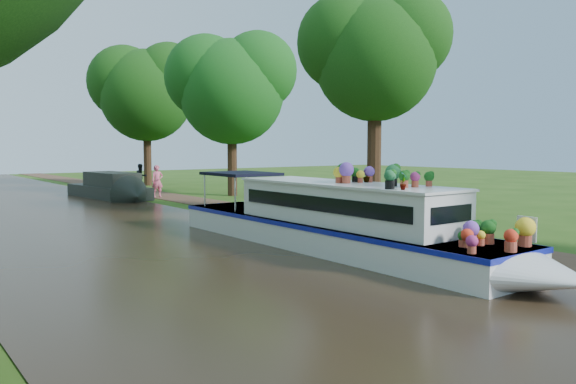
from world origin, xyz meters
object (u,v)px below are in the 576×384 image
at_px(second_boat, 111,188).
at_px(pedestrian_dark, 141,177).
at_px(plant_boat, 344,221).
at_px(pedestrian_pink, 157,181).
at_px(sandwich_board, 438,230).

height_order(second_boat, pedestrian_dark, pedestrian_dark).
distance_m(plant_boat, pedestrian_dark, 24.33).
xyz_separation_m(plant_boat, second_boat, (0.50, 19.24, -0.28)).
xyz_separation_m(plant_boat, pedestrian_pink, (2.75, 18.24, 0.07)).
relative_size(pedestrian_pink, pedestrian_dark, 1.06).
bearing_deg(pedestrian_pink, pedestrian_dark, 82.91).
height_order(sandwich_board, pedestrian_dark, pedestrian_dark).
height_order(plant_boat, second_boat, plant_boat).
xyz_separation_m(sandwich_board, pedestrian_dark, (1.45, 24.96, 0.40)).
bearing_deg(pedestrian_dark, pedestrian_pink, -114.42).
distance_m(second_boat, pedestrian_dark, 5.98).
bearing_deg(sandwich_board, pedestrian_dark, 104.47).
bearing_deg(pedestrian_pink, sandwich_board, -83.50).
xyz_separation_m(sandwich_board, pedestrian_pink, (0.05, 19.23, 0.45)).
bearing_deg(sandwich_board, plant_boat, 177.65).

